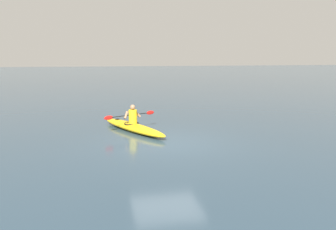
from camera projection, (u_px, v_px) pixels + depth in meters
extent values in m
plane|color=#283D4C|center=(167.00, 143.00, 12.42)|extent=(160.00, 160.00, 0.00)
ellipsoid|color=#EAB214|center=(133.00, 127.00, 14.32)|extent=(2.56, 4.17, 0.32)
torus|color=black|center=(132.00, 123.00, 14.39)|extent=(0.84, 0.84, 0.04)
cylinder|color=black|center=(117.00, 119.00, 15.30)|extent=(0.18, 0.18, 0.02)
cylinder|color=yellow|center=(133.00, 117.00, 14.26)|extent=(0.34, 0.34, 0.56)
sphere|color=#936B4C|center=(133.00, 107.00, 14.19)|extent=(0.21, 0.21, 0.21)
cylinder|color=black|center=(130.00, 115.00, 14.41)|extent=(1.81, 0.93, 0.03)
ellipsoid|color=red|center=(109.00, 118.00, 13.80)|extent=(0.38, 0.22, 0.17)
ellipsoid|color=red|center=(150.00, 113.00, 15.02)|extent=(0.38, 0.22, 0.17)
cylinder|color=#936B4C|center=(126.00, 115.00, 14.14)|extent=(0.23, 0.28, 0.34)
cylinder|color=#936B4C|center=(137.00, 114.00, 14.47)|extent=(0.32, 0.14, 0.34)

